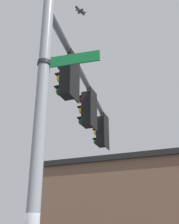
% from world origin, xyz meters
% --- Properties ---
extents(signal_pole, '(0.22, 0.22, 7.29)m').
position_xyz_m(signal_pole, '(0.00, 0.00, 3.65)').
color(signal_pole, gray).
rests_on(signal_pole, ground).
extents(mast_arm, '(5.53, 0.84, 0.18)m').
position_xyz_m(mast_arm, '(2.75, 0.33, 6.53)').
color(mast_arm, gray).
extents(traffic_light_nearest_pole, '(0.54, 0.49, 1.31)m').
position_xyz_m(traffic_light_nearest_pole, '(1.41, 0.19, 5.74)').
color(traffic_light_nearest_pole, black).
extents(traffic_light_mid_inner, '(0.54, 0.49, 1.31)m').
position_xyz_m(traffic_light_mid_inner, '(3.30, 0.42, 5.74)').
color(traffic_light_mid_inner, black).
extents(traffic_light_mid_outer, '(0.54, 0.49, 1.31)m').
position_xyz_m(traffic_light_mid_outer, '(5.18, 0.64, 5.74)').
color(traffic_light_mid_outer, black).
extents(street_name_sign, '(0.27, 1.21, 0.22)m').
position_xyz_m(street_name_sign, '(0.04, -0.33, 5.21)').
color(street_name_sign, '#147238').
extents(bird_flying, '(0.42, 0.31, 0.15)m').
position_xyz_m(bird_flying, '(3.00, 0.57, 9.31)').
color(bird_flying, '#4C4742').
extents(storefront_building, '(8.27, 12.45, 6.60)m').
position_xyz_m(storefront_building, '(14.49, 0.28, 3.31)').
color(storefront_building, brown).
rests_on(storefront_building, ground).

